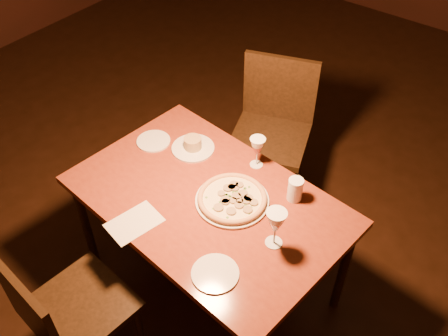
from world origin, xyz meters
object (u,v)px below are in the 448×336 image
Objects in this scene: dining_table at (208,207)px; pizza_plate at (232,199)px; chair_far at (273,126)px; chair_near at (66,312)px.

pizza_plate is (0.10, 0.05, 0.08)m from dining_table.
chair_far is at bearing 109.21° from pizza_plate.
chair_near is at bearing -110.91° from chair_far.
chair_far is (0.02, 1.56, 0.04)m from chair_near.
chair_far is 0.83m from pizza_plate.
dining_table is 0.14m from pizza_plate.
dining_table is 0.78m from chair_near.
chair_near is at bearing -110.14° from pizza_plate.
pizza_plate reaches higher than dining_table.
chair_far is (-0.16, 0.82, -0.11)m from dining_table.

